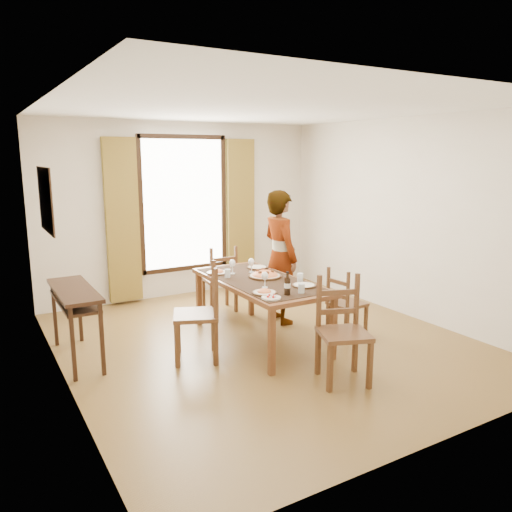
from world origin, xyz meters
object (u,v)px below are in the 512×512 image
console_table (74,299)px  pasta_platter (265,273)px  dining_table (260,285)px  man (280,257)px

console_table → pasta_platter: 2.17m
dining_table → man: 0.79m
console_table → pasta_platter: size_ratio=3.00×
dining_table → pasta_platter: size_ratio=4.79×
console_table → dining_table: bearing=-14.4°
man → pasta_platter: man is taller
man → pasta_platter: bearing=132.2°
man → pasta_platter: size_ratio=4.39×
dining_table → pasta_platter: 0.17m
console_table → dining_table: size_ratio=0.63×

